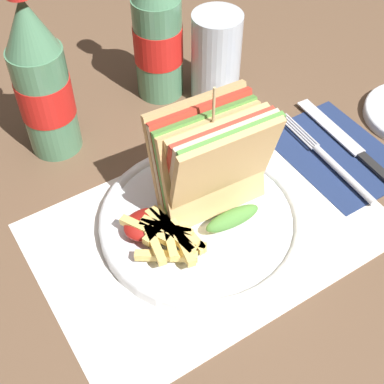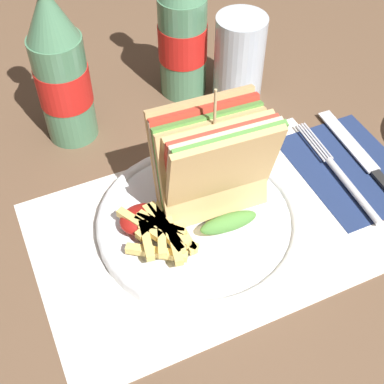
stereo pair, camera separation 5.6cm
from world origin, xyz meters
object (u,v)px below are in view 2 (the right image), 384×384
plate_main (199,221)px  coke_bottle_near (61,71)px  club_sandwich (213,166)px  coke_bottle_far (182,28)px  fork (344,179)px  glass_near (239,60)px  knife (366,162)px

plate_main → coke_bottle_near: 0.25m
club_sandwich → coke_bottle_far: bearing=74.3°
fork → glass_near: bearing=104.3°
plate_main → fork: bearing=-3.8°
plate_main → coke_bottle_far: (0.09, 0.24, 0.09)m
glass_near → fork: bearing=-78.4°
coke_bottle_far → glass_near: size_ratio=1.84×
glass_near → knife: bearing=-65.3°
plate_main → knife: (0.24, 0.00, -0.00)m
fork → glass_near: size_ratio=1.43×
plate_main → glass_near: size_ratio=1.83×
club_sandwich → coke_bottle_far: (0.06, 0.23, 0.02)m
plate_main → knife: size_ratio=1.14×
knife → coke_bottle_near: coke_bottle_near is taller
club_sandwich → coke_bottle_far: size_ratio=0.69×
coke_bottle_far → glass_near: coke_bottle_far is taller
fork → coke_bottle_near: (-0.28, 0.23, 0.09)m
coke_bottle_far → plate_main: bearing=-109.7°
plate_main → coke_bottle_far: 0.27m
plate_main → coke_bottle_near: size_ratio=1.00×
club_sandwich → coke_bottle_near: (-0.11, 0.20, 0.02)m
fork → coke_bottle_far: 0.29m
coke_bottle_near → coke_bottle_far: 0.18m
knife → fork: bearing=-158.8°
plate_main → knife: 0.24m
knife → coke_bottle_near: bearing=149.0°
club_sandwich → knife: 0.23m
glass_near → coke_bottle_far: bearing=140.9°
coke_bottle_far → fork: bearing=-67.9°
fork → glass_near: glass_near is taller
fork → coke_bottle_far: coke_bottle_far is taller
plate_main → glass_near: (0.15, 0.19, 0.05)m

